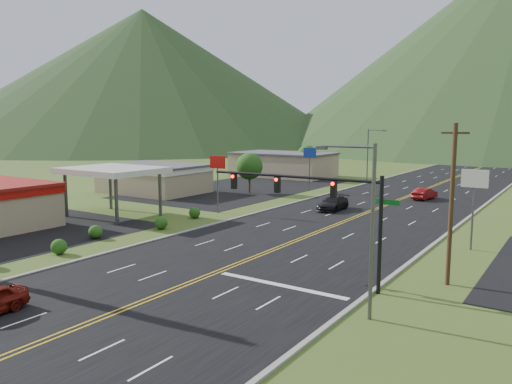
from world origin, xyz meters
The scene contains 17 objects.
ground centered at (0.00, 0.00, 0.00)m, with size 500.00×500.00×0.00m, color #3C501C.
road centered at (0.00, 0.00, 0.00)m, with size 20.00×460.00×0.04m, color black.
traffic_signal centered at (6.48, 14.00, 5.33)m, with size 13.10×0.43×7.00m.
streetlight_east centered at (11.18, 10.00, 5.18)m, with size 3.28×0.25×9.00m.
streetlight_west centered at (-11.68, 70.00, 5.18)m, with size 3.28×0.25×9.00m.
gas_canopy centered at (-22.00, 22.00, 4.87)m, with size 10.00×8.00×5.30m.
building_west_mid centered at (-32.00, 38.00, 2.27)m, with size 14.40×10.40×4.10m.
building_west_far centered at (-28.00, 68.00, 2.26)m, with size 18.40×11.40×4.50m.
pole_sign_west_a centered at (-14.00, 30.00, 5.05)m, with size 2.00×0.18×6.40m.
pole_sign_west_b centered at (-14.00, 52.00, 5.05)m, with size 2.00×0.18×6.40m.
pole_sign_east_a centered at (13.00, 28.00, 5.05)m, with size 2.00×0.18×6.40m.
tree_west_a centered at (-20.00, 45.00, 3.89)m, with size 3.84×3.84×5.82m.
tree_west_b centered at (-25.00, 72.00, 3.89)m, with size 3.84×3.84×5.82m.
utility_pole_a centered at (13.50, 18.00, 5.13)m, with size 1.60×0.28×10.00m.
mountain_nw centered at (-148.49, 148.49, 30.00)m, with size 190.00×190.00×60.00m, color #223F1C.
car_dark_mid centered at (-3.87, 38.57, 0.78)m, with size 2.20×5.41×1.57m, color black.
car_red_far centered at (2.69, 52.70, 0.76)m, with size 1.62×4.64×1.53m, color maroon.
Camera 1 is at (20.23, -13.59, 9.97)m, focal length 35.00 mm.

